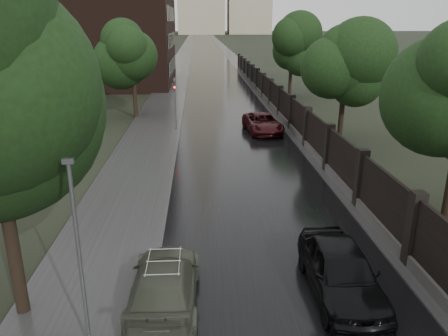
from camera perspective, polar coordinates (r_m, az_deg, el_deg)
road at (r=197.96m, az=-2.68°, el=16.25°), size 8.00×420.00×0.02m
sidewalk_left at (r=197.98m, az=-4.49°, el=16.23°), size 4.00×420.00×0.16m
verge_right at (r=198.11m, az=-1.02°, el=16.27°), size 3.00×420.00×0.08m
fence_right at (r=41.02m, az=6.80°, el=8.70°), size 0.45×75.72×2.70m
tree_left_far at (r=38.28m, az=-11.91°, el=14.13°), size 4.25×4.25×7.39m
tree_right_b at (r=31.57m, az=15.57°, el=12.46°), size 4.08×4.08×7.01m
tree_right_c at (r=48.92m, az=8.81°, el=14.84°), size 4.08×4.08×7.01m
lamp_post at (r=11.07m, az=-18.36°, el=-10.95°), size 0.25×0.12×5.11m
traffic_light at (r=33.30m, az=-6.42°, el=8.86°), size 0.16×0.32×4.00m
brick_building at (r=61.80m, az=-18.94°, el=19.54°), size 24.00×18.00×20.00m
volga_sedan at (r=13.26m, az=-7.74°, el=-14.76°), size 2.04×4.87×1.40m
car_right_near at (r=13.98m, az=15.04°, el=-12.85°), size 1.94×4.76×1.62m
car_right_far at (r=33.11m, az=5.07°, el=5.88°), size 2.81×5.33×1.43m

